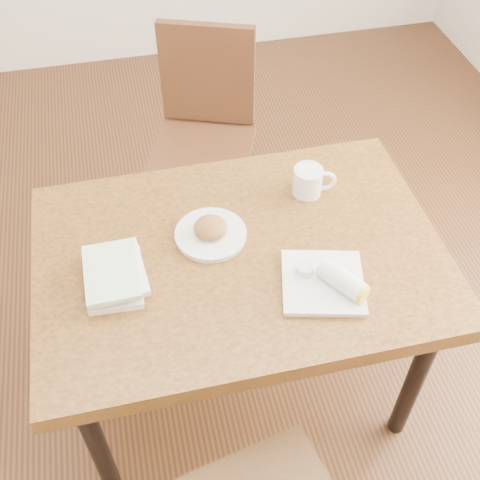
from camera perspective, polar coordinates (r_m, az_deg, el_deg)
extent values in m
cube|color=#472814|center=(2.44, 0.00, -12.92)|extent=(4.00, 5.00, 0.01)
cube|color=brown|center=(1.85, 0.00, -1.68)|extent=(1.24, 0.86, 0.06)
cylinder|color=black|center=(1.98, -13.32, -18.54)|extent=(0.06, 0.06, 0.69)
cylinder|color=black|center=(2.12, 16.28, -12.53)|extent=(0.06, 0.06, 0.69)
cylinder|color=black|center=(2.34, -14.37, -3.88)|extent=(0.06, 0.06, 0.69)
cylinder|color=black|center=(2.45, 10.14, 0.29)|extent=(0.06, 0.06, 0.69)
cylinder|color=#473014|center=(2.03, 4.76, -21.21)|extent=(0.04, 0.04, 0.45)
cylinder|color=#442413|center=(2.89, 0.78, 6.55)|extent=(0.04, 0.04, 0.45)
cylinder|color=#442413|center=(2.95, -6.23, 7.13)|extent=(0.04, 0.04, 0.45)
cylinder|color=#442413|center=(2.63, -0.20, 1.47)|extent=(0.04, 0.04, 0.45)
cylinder|color=#442413|center=(2.69, -7.83, 2.20)|extent=(0.04, 0.04, 0.45)
cube|color=#442413|center=(2.62, -3.61, 8.39)|extent=(0.54, 0.54, 0.04)
cube|color=#442413|center=(2.62, -3.12, 15.42)|extent=(0.39, 0.18, 0.45)
cylinder|color=white|center=(1.86, -2.79, 0.45)|extent=(0.22, 0.22, 0.01)
cylinder|color=white|center=(1.85, -2.80, 0.66)|extent=(0.22, 0.22, 0.01)
ellipsoid|color=#B27538|center=(1.83, -2.83, 1.20)|extent=(0.13, 0.13, 0.06)
cylinder|color=white|center=(1.99, 6.43, 5.57)|extent=(0.10, 0.10, 0.10)
torus|color=white|center=(2.00, 8.03, 5.56)|extent=(0.08, 0.03, 0.08)
cylinder|color=tan|center=(1.96, 6.54, 6.54)|extent=(0.09, 0.09, 0.01)
cylinder|color=#F2E5CC|center=(1.96, 6.55, 6.61)|extent=(0.06, 0.06, 0.00)
cube|color=white|center=(1.75, 7.84, -4.09)|extent=(0.28, 0.28, 0.01)
cube|color=white|center=(1.74, 7.87, -3.90)|extent=(0.28, 0.28, 0.01)
cylinder|color=white|center=(1.71, 9.61, -3.72)|extent=(0.13, 0.15, 0.06)
cylinder|color=yellow|center=(1.69, 11.51, -5.02)|extent=(0.05, 0.05, 0.05)
cylinder|color=silver|center=(1.74, 6.15, -2.80)|extent=(0.05, 0.05, 0.03)
cylinder|color=red|center=(1.73, 6.18, -2.58)|extent=(0.04, 0.04, 0.01)
cube|color=white|center=(1.77, -11.75, -3.66)|extent=(0.17, 0.23, 0.02)
cube|color=silver|center=(1.76, -11.50, -2.91)|extent=(0.17, 0.23, 0.02)
cube|color=#8ECF8A|center=(1.74, -12.13, -2.97)|extent=(0.15, 0.22, 0.02)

